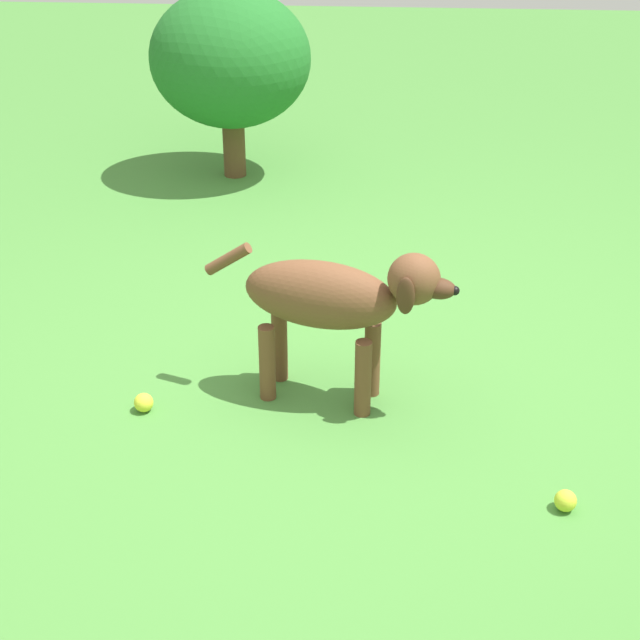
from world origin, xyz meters
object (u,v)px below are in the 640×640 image
dog (335,300)px  tennis_ball_0 (144,403)px  tennis_ball_1 (312,312)px  tennis_ball_2 (565,501)px

dog → tennis_ball_0: bearing=-155.8°
tennis_ball_0 → tennis_ball_1: same height
tennis_ball_0 → tennis_ball_1: size_ratio=1.00×
dog → tennis_ball_0: (-0.64, -0.13, -0.35)m
tennis_ball_0 → dog: bearing=11.4°
dog → tennis_ball_2: (0.71, -0.54, -0.35)m
tennis_ball_0 → tennis_ball_2: (1.35, -0.42, 0.00)m
dog → tennis_ball_1: 0.67m
dog → tennis_ball_2: bearing=-24.6°
dog → tennis_ball_1: bearing=115.1°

